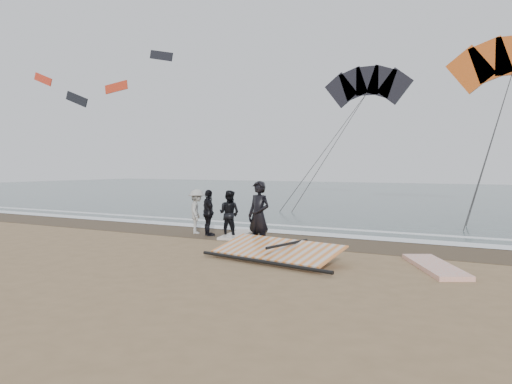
# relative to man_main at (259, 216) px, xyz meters

# --- Properties ---
(ground) EXTENTS (120.00, 120.00, 0.00)m
(ground) POSITION_rel_man_main_xyz_m (0.34, -2.03, -0.99)
(ground) COLOR #8C704C
(ground) RESTS_ON ground
(sea) EXTENTS (120.00, 54.00, 0.02)m
(sea) POSITION_rel_man_main_xyz_m (0.34, 30.97, -0.97)
(sea) COLOR #233838
(sea) RESTS_ON ground
(wet_sand) EXTENTS (120.00, 2.80, 0.01)m
(wet_sand) POSITION_rel_man_main_xyz_m (0.34, 2.47, -0.98)
(wet_sand) COLOR #4C3D2B
(wet_sand) RESTS_ON ground
(foam_near) EXTENTS (120.00, 0.90, 0.01)m
(foam_near) POSITION_rel_man_main_xyz_m (0.34, 3.87, -0.96)
(foam_near) COLOR white
(foam_near) RESTS_ON sea
(foam_far) EXTENTS (120.00, 0.45, 0.01)m
(foam_far) POSITION_rel_man_main_xyz_m (0.34, 5.57, -0.96)
(foam_far) COLOR white
(foam_far) RESTS_ON sea
(man_main) EXTENTS (0.80, 0.62, 1.97)m
(man_main) POSITION_rel_man_main_xyz_m (0.00, 0.00, 0.00)
(man_main) COLOR black
(man_main) RESTS_ON ground
(board_white) EXTENTS (1.94, 2.70, 0.11)m
(board_white) POSITION_rel_man_main_xyz_m (4.74, -0.13, -0.93)
(board_white) COLOR silver
(board_white) RESTS_ON ground
(board_cream) EXTENTS (1.09, 2.35, 0.09)m
(board_cream) POSITION_rel_man_main_xyz_m (-2.07, 2.26, -0.94)
(board_cream) COLOR beige
(board_cream) RESTS_ON ground
(trio_cluster) EXTENTS (2.31, 1.32, 1.58)m
(trio_cluster) POSITION_rel_man_main_xyz_m (-2.99, 1.98, -0.20)
(trio_cluster) COLOR black
(trio_cluster) RESTS_ON ground
(sail_rig) EXTENTS (3.85, 2.28, 0.49)m
(sail_rig) POSITION_rel_man_main_xyz_m (1.02, -0.91, -0.79)
(sail_rig) COLOR black
(sail_rig) RESTS_ON ground
(kite_dark) EXTENTS (6.89, 5.96, 13.92)m
(kite_dark) POSITION_rel_man_main_xyz_m (-3.55, 22.33, 6.82)
(kite_dark) COLOR black
(kite_dark) RESTS_ON ground
(distant_kites) EXTENTS (19.45, 6.12, 6.57)m
(distant_kites) POSITION_rel_man_main_xyz_m (-34.46, 26.97, 10.64)
(distant_kites) COLOR black
(distant_kites) RESTS_ON ground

